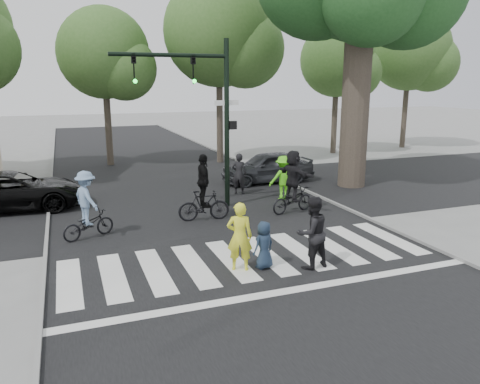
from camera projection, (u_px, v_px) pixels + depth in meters
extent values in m
plane|color=gray|center=(264.00, 272.00, 11.47)|extent=(120.00, 120.00, 0.00)
cube|color=black|center=(206.00, 217.00, 16.02)|extent=(10.00, 70.00, 0.01)
cube|color=black|center=(184.00, 197.00, 18.75)|extent=(70.00, 10.00, 0.01)
cube|color=gray|center=(47.00, 232.00, 14.27)|extent=(0.10, 70.00, 0.10)
cube|color=gray|center=(333.00, 203.00, 17.75)|extent=(0.10, 70.00, 0.10)
cube|color=silver|center=(69.00, 282.00, 10.83)|extent=(0.55, 3.00, 0.01)
cube|color=silver|center=(113.00, 276.00, 11.17)|extent=(0.55, 3.00, 0.01)
cube|color=silver|center=(155.00, 270.00, 11.52)|extent=(0.55, 3.00, 0.01)
cube|color=silver|center=(194.00, 265.00, 11.86)|extent=(0.55, 3.00, 0.01)
cube|color=silver|center=(231.00, 260.00, 12.21)|extent=(0.55, 3.00, 0.01)
cube|color=silver|center=(266.00, 255.00, 12.55)|extent=(0.55, 3.00, 0.01)
cube|color=silver|center=(299.00, 250.00, 12.89)|extent=(0.55, 3.00, 0.01)
cube|color=silver|center=(331.00, 246.00, 13.24)|extent=(0.55, 3.00, 0.01)
cube|color=silver|center=(361.00, 242.00, 13.58)|extent=(0.55, 3.00, 0.01)
cube|color=silver|center=(389.00, 238.00, 13.93)|extent=(0.55, 3.00, 0.01)
cube|color=silver|center=(286.00, 291.00, 10.38)|extent=(10.00, 0.30, 0.01)
cylinder|color=black|center=(227.00, 125.00, 16.83)|extent=(0.18, 0.18, 6.00)
cylinder|color=black|center=(170.00, 55.00, 15.59)|extent=(4.00, 0.14, 0.14)
imported|color=black|center=(193.00, 69.00, 15.97)|extent=(0.16, 0.20, 1.00)
sphere|color=#19E533|center=(194.00, 81.00, 15.95)|extent=(0.14, 0.14, 0.14)
imported|color=black|center=(134.00, 69.00, 15.28)|extent=(0.16, 0.20, 1.00)
sphere|color=#19E533|center=(135.00, 81.00, 15.26)|extent=(0.14, 0.14, 0.14)
cube|color=black|center=(233.00, 125.00, 16.91)|extent=(0.28, 0.18, 0.30)
cube|color=#FF660C|center=(235.00, 125.00, 16.94)|extent=(0.02, 0.14, 0.20)
cube|color=white|center=(227.00, 103.00, 16.65)|extent=(0.90, 0.04, 0.18)
cylinder|color=brown|center=(355.00, 106.00, 20.07)|extent=(1.20, 1.20, 7.00)
cylinder|color=brown|center=(368.00, 33.00, 19.29)|extent=(1.29, 1.74, 2.93)
cylinder|color=brown|center=(108.00, 114.00, 25.42)|extent=(0.36, 0.36, 5.60)
sphere|color=#3D6728|center=(104.00, 53.00, 24.68)|extent=(4.80, 4.80, 4.80)
sphere|color=#3D6728|center=(125.00, 68.00, 24.54)|extent=(3.36, 3.36, 3.36)
cylinder|color=brown|center=(220.00, 103.00, 26.17)|extent=(0.36, 0.36, 6.72)
sphere|color=#3D6728|center=(219.00, 31.00, 25.29)|extent=(6.00, 6.00, 6.00)
sphere|color=#3D6728|center=(245.00, 49.00, 25.10)|extent=(4.20, 4.20, 4.20)
cylinder|color=brown|center=(335.00, 110.00, 29.80)|extent=(0.36, 0.36, 5.46)
sphere|color=#3D6728|center=(337.00, 60.00, 29.08)|extent=(4.60, 4.60, 4.60)
sphere|color=#3D6728|center=(355.00, 73.00, 28.95)|extent=(3.22, 3.22, 3.22)
cylinder|color=brown|center=(405.00, 103.00, 32.33)|extent=(0.36, 0.36, 6.16)
sphere|color=#3D6728|center=(410.00, 50.00, 31.51)|extent=(5.40, 5.40, 5.40)
sphere|color=#3D6728|center=(430.00, 63.00, 31.35)|extent=(3.78, 3.78, 3.78)
imported|color=yellow|center=(240.00, 237.00, 11.39)|extent=(0.74, 0.63, 1.72)
imported|color=#1D2C40|center=(264.00, 245.00, 11.55)|extent=(0.69, 0.56, 1.21)
imported|color=black|center=(312.00, 233.00, 11.51)|extent=(0.99, 0.82, 1.83)
imported|color=black|center=(88.00, 224.00, 13.84)|extent=(1.69, 1.18, 0.84)
imported|color=#7492B5|center=(86.00, 198.00, 13.65)|extent=(0.98, 1.19, 1.61)
imported|color=black|center=(204.00, 205.00, 15.57)|extent=(1.76, 0.68, 1.03)
imported|color=black|center=(203.00, 181.00, 15.38)|extent=(0.55, 1.09, 1.78)
imported|color=black|center=(292.00, 200.00, 16.54)|extent=(1.85, 1.03, 0.92)
imported|color=black|center=(293.00, 175.00, 16.33)|extent=(0.91, 1.72, 1.77)
imported|color=black|center=(13.00, 191.00, 16.84)|extent=(5.10, 2.53, 1.39)
imported|color=#2E2F33|center=(267.00, 167.00, 21.42)|extent=(4.23, 1.70, 1.44)
imported|color=#56D91A|center=(283.00, 178.00, 18.25)|extent=(1.15, 0.70, 1.74)
imported|color=black|center=(239.00, 174.00, 19.14)|extent=(0.74, 0.69, 1.70)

